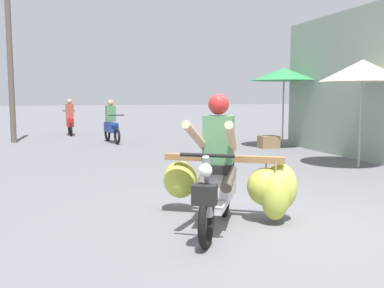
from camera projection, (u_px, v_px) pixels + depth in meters
ground_plane at (265, 227)px, 5.14m from camera, size 120.00×120.00×0.00m
motorbike_main_loaded at (235, 181)px, 5.29m from camera, size 1.69×2.03×1.58m
motorbike_distant_ahead_left at (111, 125)px, 14.18m from camera, size 0.55×1.61×1.40m
motorbike_distant_ahead_right at (70, 120)px, 16.77m from camera, size 0.50×1.62×1.40m
market_umbrella_near_shop at (284, 74)px, 12.69m from camera, size 1.95×1.95×2.35m
market_umbrella_further_along at (363, 71)px, 9.17m from camera, size 1.82×1.82×2.30m
produce_crate at (269, 142)px, 12.74m from camera, size 0.56×0.40×0.36m
utility_pole at (9, 42)px, 13.85m from camera, size 0.18×0.18×6.45m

